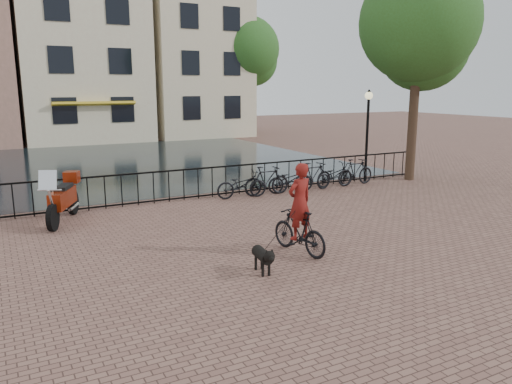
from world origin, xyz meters
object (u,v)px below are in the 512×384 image
dog (262,258)px  motorcycle (62,193)px  lamp_post (368,121)px  cyclist (299,214)px

dog → motorcycle: motorcycle is taller
motorcycle → dog: bearing=-38.7°
lamp_post → cyclist: 9.05m
cyclist → motorcycle: size_ratio=1.03×
lamp_post → dog: (-8.06, -6.49, -2.08)m
dog → motorcycle: bearing=124.4°
cyclist → dog: cyclist is taller
lamp_post → motorcycle: bearing=-176.7°
dog → motorcycle: (-2.96, 5.86, 0.52)m
lamp_post → dog: bearing=-141.2°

